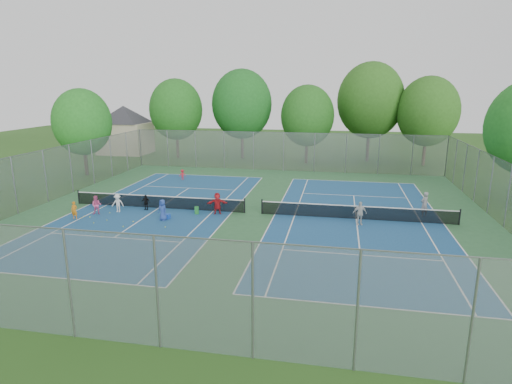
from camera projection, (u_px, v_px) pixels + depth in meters
ground at (253, 213)px, 29.72m from camera, size 120.00×120.00×0.00m
court_pad at (253, 213)px, 29.72m from camera, size 32.00×32.00×0.01m
court_left at (159, 208)px, 31.02m from camera, size 10.97×23.77×0.01m
court_right at (356, 219)px, 28.42m from camera, size 10.97×23.77×0.01m
net_left at (159, 202)px, 30.91m from camera, size 12.87×0.10×0.91m
net_right at (357, 213)px, 28.32m from camera, size 12.87×0.10×0.91m
fence_north at (283, 152)px, 44.49m from camera, size 32.00×0.10×4.00m
fence_south at (157, 293)px, 13.99m from camera, size 32.00×0.10×4.00m
fence_west at (45, 176)px, 32.21m from camera, size 0.10×32.00×4.00m
fence_east at (508, 197)px, 26.28m from camera, size 0.10×32.00×4.00m
house at (124, 121)px, 55.67m from camera, size 11.03×11.03×7.30m
tree_nw at (176, 110)px, 51.88m from camera, size 6.40×6.40×9.58m
tree_nl at (242, 104)px, 51.19m from camera, size 7.20×7.20×10.69m
tree_nc at (307, 116)px, 48.08m from camera, size 6.00×6.00×8.85m
tree_nr at (371, 100)px, 49.25m from camera, size 7.60×7.60×11.42m
tree_ne at (428, 111)px, 46.48m from camera, size 6.60×6.60×9.77m
tree_side_w at (82, 122)px, 41.52m from camera, size 5.60×5.60×8.47m
ball_crate at (167, 216)px, 28.52m from camera, size 0.37×0.37×0.32m
ball_hopper at (197, 210)px, 29.52m from camera, size 0.33×0.33×0.53m
student_a at (74, 210)px, 28.35m from camera, size 0.44×0.29×1.20m
student_b at (97, 205)px, 29.36m from camera, size 0.75×0.65×1.33m
student_c at (118, 203)px, 29.90m from camera, size 0.90×0.59×1.30m
student_d at (146, 202)px, 30.44m from camera, size 0.67×0.30×1.12m
student_e at (163, 210)px, 28.05m from camera, size 0.82×0.69×1.42m
student_f at (217, 204)px, 29.42m from camera, size 1.47×0.81×1.51m
child_far_baseline at (182, 175)px, 40.29m from camera, size 0.75×0.60×1.01m
instructor at (424, 204)px, 28.88m from camera, size 0.74×0.71×1.71m
teen_court_b at (360, 213)px, 27.13m from camera, size 0.96×0.58×1.53m
tennis_ball_0 at (165, 227)px, 26.70m from camera, size 0.07×0.07×0.07m
tennis_ball_1 at (82, 218)px, 28.57m from camera, size 0.07×0.07×0.07m
tennis_ball_2 at (163, 236)px, 25.06m from camera, size 0.07×0.07×0.07m
tennis_ball_3 at (91, 231)px, 25.97m from camera, size 0.07×0.07×0.07m
tennis_ball_4 at (102, 237)px, 24.91m from camera, size 0.07×0.07×0.07m
tennis_ball_5 at (94, 223)px, 27.51m from camera, size 0.07×0.07×0.07m
tennis_ball_6 at (133, 222)px, 27.83m from camera, size 0.07×0.07×0.07m
tennis_ball_7 at (90, 217)px, 28.75m from camera, size 0.07×0.07×0.07m
tennis_ball_8 at (85, 216)px, 28.93m from camera, size 0.07×0.07×0.07m
tennis_ball_9 at (110, 213)px, 29.71m from camera, size 0.07×0.07×0.07m
tennis_ball_10 at (107, 220)px, 28.08m from camera, size 0.07×0.07×0.07m
tennis_ball_11 at (123, 227)px, 26.80m from camera, size 0.07×0.07×0.07m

